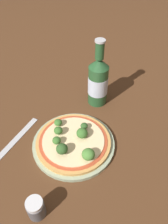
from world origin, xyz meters
TOP-DOWN VIEW (x-y plane):
  - ground_plane at (0.00, 0.00)m, footprint 3.00×3.00m
  - plate at (0.00, 0.01)m, footprint 0.24×0.24m
  - pizza at (0.00, 0.01)m, footprint 0.22×0.22m
  - broccoli_floret_0 at (0.02, 0.03)m, footprint 0.03×0.03m
  - broccoli_floret_1 at (-0.07, 0.04)m, footprint 0.02×0.02m
  - broccoli_floret_2 at (-0.05, 0.01)m, footprint 0.03×0.03m
  - broccoli_floret_3 at (-0.01, -0.05)m, footprint 0.03×0.03m
  - broccoli_floret_4 at (0.01, 0.06)m, footprint 0.02×0.02m
  - broccoli_floret_5 at (-0.04, -0.02)m, footprint 0.02×0.02m
  - broccoli_floret_6 at (0.06, -0.04)m, footprint 0.04×0.04m
  - beer_bottle at (-0.00, 0.22)m, footprint 0.07×0.07m
  - pepper_shaker at (0.00, -0.20)m, footprint 0.04×0.04m
  - fork at (-0.17, -0.04)m, footprint 0.04×0.20m

SIDE VIEW (x-z plane):
  - ground_plane at x=0.00m, z-range 0.00..0.00m
  - fork at x=-0.17m, z-range 0.00..0.00m
  - plate at x=0.00m, z-range 0.00..0.01m
  - pizza at x=0.00m, z-range 0.01..0.03m
  - pepper_shaker at x=0.00m, z-range 0.00..0.06m
  - broccoli_floret_4 at x=0.01m, z-range 0.03..0.05m
  - broccoli_floret_1 at x=-0.07m, z-range 0.03..0.05m
  - broccoli_floret_5 at x=-0.04m, z-range 0.03..0.05m
  - broccoli_floret_0 at x=0.02m, z-range 0.03..0.06m
  - broccoli_floret_6 at x=0.06m, z-range 0.03..0.06m
  - broccoli_floret_2 at x=-0.05m, z-range 0.03..0.06m
  - broccoli_floret_3 at x=-0.01m, z-range 0.03..0.06m
  - beer_bottle at x=0.00m, z-range -0.03..0.21m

